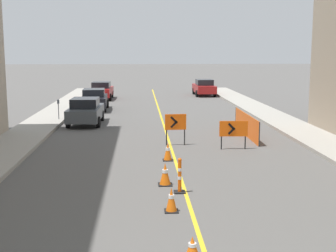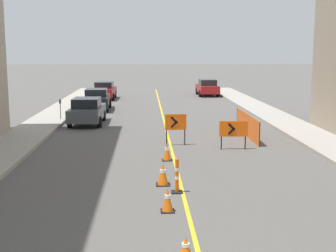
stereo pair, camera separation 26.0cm
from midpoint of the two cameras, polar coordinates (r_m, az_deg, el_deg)
lane_stripe at (r=27.00m, az=-0.71°, el=-0.14°), size 0.12×52.61×0.01m
sidewalk_left at (r=27.62m, az=-15.95°, el=-0.11°), size 2.35×52.61×0.18m
sidewalk_right at (r=28.27m, az=14.16°, el=0.17°), size 2.35×52.61×0.18m
traffic_cone_third at (r=10.25m, az=2.24°, el=-14.66°), size 0.42×0.42×0.52m
traffic_cone_fourth at (r=13.01m, az=-0.16°, el=-8.99°), size 0.38×0.38×0.67m
traffic_cone_fifth at (r=15.47m, az=-0.84°, el=-5.89°), size 0.46×0.46×0.74m
traffic_cone_farthest at (r=18.85m, az=-0.42°, el=-3.14°), size 0.41×0.41×0.74m
delineator_post_rear at (r=14.64m, az=0.92°, el=-6.34°), size 0.35×0.35×1.11m
arrow_barricade_primary at (r=21.76m, az=0.59°, el=0.32°), size 1.00×0.14×1.47m
arrow_barricade_secondary at (r=21.06m, az=7.64°, el=-0.44°), size 1.27×0.12×1.29m
safety_mesh_fence at (r=24.48m, az=9.22°, el=0.13°), size 0.09×5.55×1.16m
parked_car_curb_near at (r=28.44m, az=-10.28°, el=1.81°), size 1.94×4.34×1.59m
parked_car_curb_mid at (r=35.07m, az=-9.19°, el=3.22°), size 1.96×4.37×1.59m
parked_car_curb_far at (r=42.79m, az=-8.28°, el=4.31°), size 1.95×4.35×1.59m
parked_car_opposite_side at (r=45.96m, az=4.26°, el=4.71°), size 1.94×4.34×1.59m
parking_meter_far_curb at (r=29.68m, az=-13.47°, el=2.51°), size 0.12×0.11×1.24m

